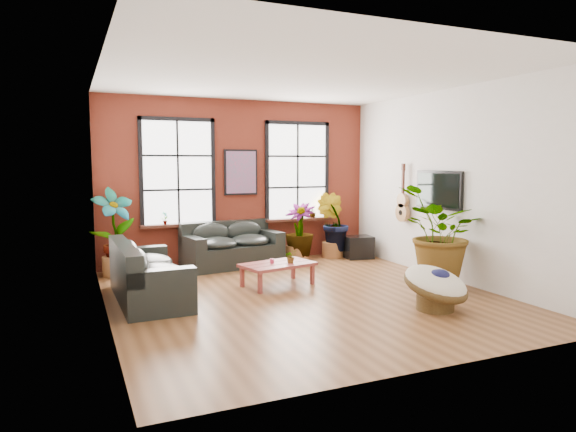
{
  "coord_description": "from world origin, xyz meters",
  "views": [
    {
      "loc": [
        -3.44,
        -7.41,
        2.17
      ],
      "look_at": [
        0.0,
        0.6,
        1.25
      ],
      "focal_mm": 32.0,
      "sensor_mm": 36.0,
      "label": 1
    }
  ],
  "objects_px": {
    "papasan_chair": "(436,285)",
    "sofa_back": "(231,246)",
    "sofa_left": "(145,274)",
    "coffee_table": "(278,266)"
  },
  "relations": [
    {
      "from": "papasan_chair",
      "to": "sofa_back",
      "type": "bearing_deg",
      "value": 91.51
    },
    {
      "from": "sofa_left",
      "to": "papasan_chair",
      "type": "height_order",
      "value": "sofa_left"
    },
    {
      "from": "coffee_table",
      "to": "sofa_back",
      "type": "bearing_deg",
      "value": 83.85
    },
    {
      "from": "sofa_back",
      "to": "coffee_table",
      "type": "bearing_deg",
      "value": -91.94
    },
    {
      "from": "sofa_back",
      "to": "sofa_left",
      "type": "relative_size",
      "value": 0.92
    },
    {
      "from": "papasan_chair",
      "to": "sofa_left",
      "type": "bearing_deg",
      "value": 128.32
    },
    {
      "from": "sofa_left",
      "to": "coffee_table",
      "type": "relative_size",
      "value": 1.68
    },
    {
      "from": "sofa_left",
      "to": "papasan_chair",
      "type": "distance_m",
      "value": 4.46
    },
    {
      "from": "coffee_table",
      "to": "papasan_chair",
      "type": "relative_size",
      "value": 1.12
    },
    {
      "from": "coffee_table",
      "to": "sofa_left",
      "type": "bearing_deg",
      "value": 168.33
    }
  ]
}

